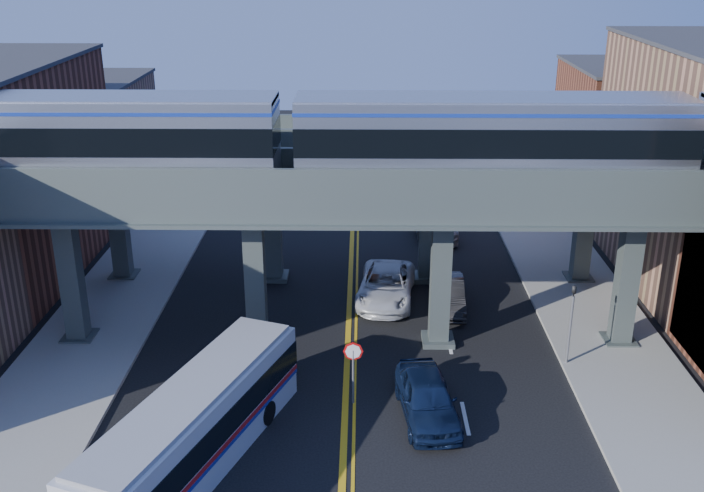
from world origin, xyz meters
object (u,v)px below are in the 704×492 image
(car_lane_d, at_px, (433,221))
(stop_sign, at_px, (353,363))
(car_lane_a, at_px, (427,398))
(transit_bus, at_px, (195,428))
(transit_train, at_px, (492,136))
(car_lane_c, at_px, (386,286))
(car_lane_b, at_px, (448,294))
(traffic_signal, at_px, (571,316))

(car_lane_d, bearing_deg, stop_sign, -109.32)
(car_lane_a, bearing_deg, transit_bus, -166.21)
(transit_train, xyz_separation_m, car_lane_c, (-4.01, 4.37, -8.54))
(transit_train, height_order, stop_sign, transit_train)
(stop_sign, relative_size, car_lane_c, 0.46)
(stop_sign, height_order, car_lane_b, stop_sign)
(car_lane_a, xyz_separation_m, car_lane_c, (-1.26, 10.29, -0.04))
(traffic_signal, distance_m, car_lane_c, 9.88)
(transit_bus, height_order, car_lane_b, transit_bus)
(car_lane_c, bearing_deg, car_lane_d, 78.44)
(car_lane_b, height_order, car_lane_c, car_lane_c)
(stop_sign, xyz_separation_m, car_lane_b, (4.47, 8.54, -1.04))
(stop_sign, distance_m, car_lane_a, 3.06)
(car_lane_a, relative_size, car_lane_d, 0.85)
(transit_bus, height_order, car_lane_a, transit_bus)
(transit_bus, xyz_separation_m, car_lane_c, (6.74, 13.29, -0.66))
(stop_sign, height_order, traffic_signal, traffic_signal)
(stop_sign, relative_size, transit_bus, 0.24)
(traffic_signal, height_order, car_lane_a, traffic_signal)
(car_lane_b, distance_m, car_lane_c, 3.08)
(transit_train, distance_m, car_lane_c, 10.40)
(transit_bus, bearing_deg, transit_train, -30.09)
(stop_sign, height_order, car_lane_d, stop_sign)
(car_lane_a, bearing_deg, traffic_signal, 25.72)
(stop_sign, relative_size, traffic_signal, 0.64)
(traffic_signal, relative_size, transit_bus, 0.37)
(car_lane_b, distance_m, car_lane_d, 10.38)
(car_lane_c, bearing_deg, transit_train, -41.08)
(car_lane_b, height_order, car_lane_d, car_lane_d)
(transit_train, relative_size, traffic_signal, 11.91)
(car_lane_b, xyz_separation_m, car_lane_d, (0.14, 10.38, 0.11))
(stop_sign, height_order, transit_bus, transit_bus)
(transit_train, xyz_separation_m, stop_sign, (-5.51, -5.00, -7.57))
(transit_train, relative_size, stop_sign, 18.56)
(stop_sign, distance_m, transit_bus, 6.55)
(car_lane_a, bearing_deg, car_lane_b, 72.99)
(transit_bus, xyz_separation_m, car_lane_a, (8.01, 3.01, -0.62))
(traffic_signal, xyz_separation_m, car_lane_c, (-7.40, 6.37, -1.51))
(car_lane_a, bearing_deg, car_lane_c, 90.21)
(traffic_signal, distance_m, car_lane_b, 7.27)
(traffic_signal, xyz_separation_m, transit_bus, (-14.14, -6.92, -0.85))
(traffic_signal, distance_m, transit_bus, 15.77)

